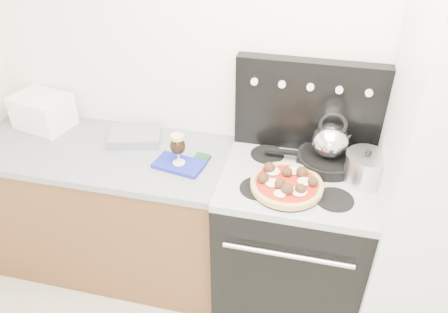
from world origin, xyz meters
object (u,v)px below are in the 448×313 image
(stove_body, at_px, (290,244))
(pizza, at_px, (287,183))
(stock_pot, at_px, (365,169))
(oven_mitt, at_px, (179,165))
(beer_glass, at_px, (178,149))
(base_cabinet, at_px, (111,212))
(skillet, at_px, (327,160))
(pizza_pan, at_px, (286,188))
(tea_kettle, at_px, (331,138))
(toaster_oven, at_px, (43,111))

(stove_body, relative_size, pizza, 2.54)
(stock_pot, bearing_deg, oven_mitt, -175.83)
(pizza, bearing_deg, beer_glass, 171.43)
(base_cabinet, height_order, beer_glass, beer_glass)
(skillet, bearing_deg, pizza_pan, -125.47)
(tea_kettle, bearing_deg, toaster_oven, -175.69)
(pizza, bearing_deg, pizza_pan, 0.00)
(toaster_oven, distance_m, pizza, 1.51)
(pizza_pan, bearing_deg, pizza, 0.00)
(stove_body, relative_size, tea_kettle, 4.25)
(pizza, xyz_separation_m, skillet, (0.18, 0.25, -0.01))
(beer_glass, height_order, pizza, beer_glass)
(pizza, height_order, stock_pot, stock_pot)
(skillet, xyz_separation_m, tea_kettle, (0.00, 0.00, 0.13))
(oven_mitt, bearing_deg, stove_body, 3.23)
(pizza_pan, distance_m, skillet, 0.31)
(base_cabinet, height_order, stove_body, stove_body)
(oven_mitt, bearing_deg, skillet, 12.56)
(stove_body, xyz_separation_m, stock_pot, (0.31, 0.03, 0.55))
(stove_body, distance_m, skillet, 0.54)
(skillet, bearing_deg, pizza, -125.47)
(beer_glass, bearing_deg, tea_kettle, 12.56)
(pizza_pan, bearing_deg, beer_glass, 171.43)
(base_cabinet, distance_m, toaster_oven, 0.73)
(stove_body, distance_m, tea_kettle, 0.67)
(stove_body, bearing_deg, skillet, 44.96)
(pizza_pan, xyz_separation_m, pizza, (0.00, 0.00, 0.03))
(stove_body, distance_m, pizza_pan, 0.50)
(base_cabinet, distance_m, pizza, 1.19)
(skillet, bearing_deg, stove_body, -135.04)
(beer_glass, bearing_deg, pizza, -8.57)
(pizza_pan, relative_size, tea_kettle, 1.65)
(oven_mitt, relative_size, tea_kettle, 1.24)
(base_cabinet, height_order, toaster_oven, toaster_oven)
(beer_glass, relative_size, stock_pot, 0.89)
(toaster_oven, relative_size, pizza_pan, 0.91)
(tea_kettle, height_order, stock_pot, tea_kettle)
(base_cabinet, height_order, skillet, skillet)
(toaster_oven, xyz_separation_m, tea_kettle, (1.66, -0.05, 0.08))
(stove_body, distance_m, beer_glass, 0.84)
(stove_body, bearing_deg, oven_mitt, -176.77)
(toaster_oven, height_order, pizza_pan, toaster_oven)
(base_cabinet, xyz_separation_m, beer_glass, (0.49, -0.06, 0.58))
(base_cabinet, bearing_deg, pizza_pan, -7.84)
(toaster_oven, bearing_deg, oven_mitt, -0.33)
(skillet, xyz_separation_m, stock_pot, (0.18, -0.10, 0.04))
(stove_body, xyz_separation_m, oven_mitt, (-0.62, -0.03, 0.47))
(oven_mitt, relative_size, pizza, 0.74)
(tea_kettle, bearing_deg, beer_glass, -161.34)
(beer_glass, distance_m, skillet, 0.77)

